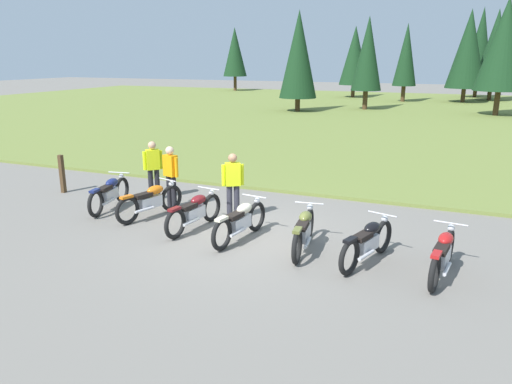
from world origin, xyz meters
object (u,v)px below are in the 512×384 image
object	(u,v)px
motorcycle_maroon	(194,211)
trail_marker_post	(62,174)
motorcycle_navy	(110,193)
rider_checking_bike	(233,183)
motorcycle_red	(443,254)
motorcycle_orange	(151,201)
rider_near_row_end	(171,173)
motorcycle_olive	(304,230)
rider_in_hivis_vest	(153,167)
motorcycle_cream	(240,221)
motorcycle_black	(368,242)

from	to	relation	value
motorcycle_maroon	trail_marker_post	size ratio (longest dim) A/B	1.84
motorcycle_navy	rider_checking_bike	distance (m)	3.47
motorcycle_maroon	motorcycle_red	bearing A→B (deg)	-5.24
motorcycle_orange	rider_near_row_end	bearing A→B (deg)	86.76
rider_near_row_end	motorcycle_olive	bearing A→B (deg)	-20.19
motorcycle_orange	motorcycle_red	distance (m)	6.99
motorcycle_maroon	rider_checking_bike	bearing A→B (deg)	62.73
motorcycle_maroon	rider_in_hivis_vest	bearing A→B (deg)	142.62
rider_checking_bike	rider_near_row_end	distance (m)	1.96
rider_near_row_end	motorcycle_navy	bearing A→B (deg)	-153.72
motorcycle_olive	trail_marker_post	xyz separation A→B (m)	(-7.99, 1.60, 0.13)
motorcycle_cream	rider_in_hivis_vest	bearing A→B (deg)	151.15
motorcycle_navy	rider_near_row_end	xyz separation A→B (m)	(1.46, 0.72, 0.51)
rider_near_row_end	motorcycle_maroon	bearing A→B (deg)	-41.84
trail_marker_post	rider_in_hivis_vest	bearing A→B (deg)	7.96
motorcycle_maroon	motorcycle_red	distance (m)	5.49
motorcycle_orange	rider_in_hivis_vest	xyz separation A→B (m)	(-0.83, 1.39, 0.51)
motorcycle_olive	motorcycle_maroon	bearing A→B (deg)	174.59
motorcycle_black	rider_checking_bike	world-z (taller)	rider_checking_bike
motorcycle_cream	motorcycle_black	distance (m)	2.82
motorcycle_maroon	rider_near_row_end	distance (m)	1.97
motorcycle_cream	trail_marker_post	world-z (taller)	trail_marker_post
motorcycle_red	rider_in_hivis_vest	xyz separation A→B (m)	(-7.76, 2.26, 0.51)
motorcycle_maroon	rider_in_hivis_vest	size ratio (longest dim) A/B	1.25
motorcycle_orange	motorcycle_black	size ratio (longest dim) A/B	1.00
motorcycle_cream	trail_marker_post	xyz separation A→B (m)	(-6.52, 1.55, 0.13)
motorcycle_navy	trail_marker_post	size ratio (longest dim) A/B	1.83
motorcycle_navy	motorcycle_orange	world-z (taller)	same
motorcycle_maroon	motorcycle_olive	distance (m)	2.75
motorcycle_olive	rider_near_row_end	distance (m)	4.46
motorcycle_black	motorcycle_red	distance (m)	1.38
rider_in_hivis_vest	rider_near_row_end	xyz separation A→B (m)	(0.88, -0.48, 0.00)
motorcycle_orange	rider_checking_bike	xyz separation A→B (m)	(1.99, 0.64, 0.51)
rider_in_hivis_vest	rider_near_row_end	size ratio (longest dim) A/B	1.00
motorcycle_red	rider_checking_bike	size ratio (longest dim) A/B	1.25
motorcycle_black	trail_marker_post	size ratio (longest dim) A/B	1.79
motorcycle_cream	motorcycle_black	xyz separation A→B (m)	(2.81, -0.20, 0.00)
motorcycle_cream	rider_near_row_end	xyz separation A→B (m)	(-2.69, 1.48, 0.51)
trail_marker_post	rider_checking_bike	bearing A→B (deg)	-3.30
motorcycle_maroon	motorcycle_olive	size ratio (longest dim) A/B	1.00
motorcycle_orange	rider_in_hivis_vest	size ratio (longest dim) A/B	1.22
motorcycle_maroon	rider_near_row_end	size ratio (longest dim) A/B	1.25
rider_checking_bike	rider_in_hivis_vest	world-z (taller)	same
motorcycle_black	trail_marker_post	bearing A→B (deg)	169.36
motorcycle_maroon	trail_marker_post	bearing A→B (deg)	165.64
motorcycle_red	rider_near_row_end	size ratio (longest dim) A/B	1.25
motorcycle_red	trail_marker_post	world-z (taller)	trail_marker_post
motorcycle_cream	motorcycle_olive	distance (m)	1.47
motorcycle_navy	motorcycle_maroon	distance (m)	2.93
rider_in_hivis_vest	trail_marker_post	bearing A→B (deg)	-172.04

